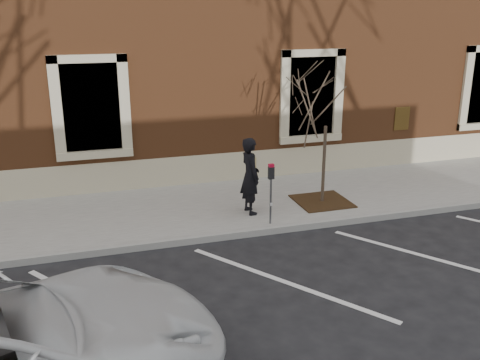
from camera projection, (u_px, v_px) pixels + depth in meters
name	position (u px, v px, depth m)	size (l,w,h in m)	color
ground	(248.00, 236.00, 11.74)	(120.00, 120.00, 0.00)	#28282B
sidewalk_near	(226.00, 206.00, 13.31)	(40.00, 3.50, 0.15)	#B4B2A9
curb_near	(249.00, 233.00, 11.67)	(40.00, 0.12, 0.15)	#9E9E99
parking_stripes	(285.00, 282.00, 9.74)	(28.00, 4.40, 0.01)	silver
building_civic	(176.00, 33.00, 17.56)	(40.00, 8.62, 8.00)	brown
man	(250.00, 176.00, 12.39)	(0.66, 0.43, 1.81)	black
parking_meter	(271.00, 183.00, 11.72)	(0.13, 0.10, 1.39)	#595B60
tree_grate	(322.00, 201.00, 13.35)	(1.30, 1.30, 0.03)	#3D2913
sapling	(327.00, 104.00, 12.61)	(2.10, 2.10, 3.51)	#46382A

